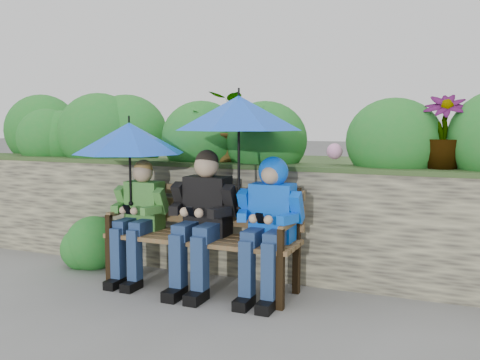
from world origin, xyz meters
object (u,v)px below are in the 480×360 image
at_px(umbrella_right, 239,113).
at_px(boy_middle, 202,214).
at_px(park_bench, 205,230).
at_px(umbrella_left, 129,138).
at_px(boy_right, 269,216).
at_px(boy_left, 139,214).

bearing_deg(umbrella_right, boy_middle, -175.35).
bearing_deg(umbrella_right, park_bench, 170.39).
distance_m(umbrella_left, umbrella_right, 1.05).
relative_size(boy_middle, umbrella_right, 1.13).
bearing_deg(umbrella_right, umbrella_left, -178.84).
bearing_deg(park_bench, boy_right, -6.27).
relative_size(umbrella_left, umbrella_right, 0.94).
xyz_separation_m(umbrella_left, umbrella_right, (1.03, 0.02, 0.21)).
bearing_deg(boy_right, park_bench, 173.73).
bearing_deg(park_bench, umbrella_left, -173.50).
height_order(park_bench, boy_left, boy_left).
relative_size(park_bench, boy_middle, 1.41).
xyz_separation_m(boy_left, boy_middle, (0.63, -0.01, 0.04)).
xyz_separation_m(boy_middle, umbrella_left, (-0.71, 0.01, 0.62)).
distance_m(boy_middle, umbrella_left, 0.94).
height_order(boy_left, umbrella_left, umbrella_left).
distance_m(boy_middle, umbrella_right, 0.89).
distance_m(boy_left, umbrella_left, 0.67).
bearing_deg(boy_right, umbrella_left, -179.46).
distance_m(boy_right, umbrella_left, 1.42).
xyz_separation_m(boy_left, umbrella_left, (-0.08, -0.01, 0.66)).
distance_m(boy_right, umbrella_right, 0.85).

